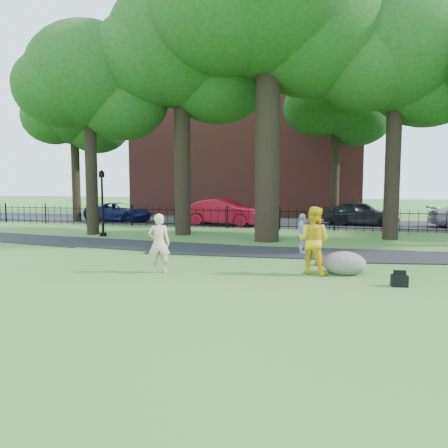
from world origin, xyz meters
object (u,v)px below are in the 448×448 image
(lamppost, at_px, (102,204))
(boulder, at_px, (344,262))
(woman, at_px, (159,243))
(red_sedan, at_px, (224,212))
(big_tree, at_px, (272,8))
(man, at_px, (313,240))

(lamppost, bearing_deg, boulder, -30.02)
(woman, bearing_deg, lamppost, -67.39)
(red_sedan, bearing_deg, woman, -165.49)
(big_tree, distance_m, red_sedan, 11.99)
(big_tree, height_order, woman, big_tree)
(man, bearing_deg, woman, 30.87)
(boulder, xyz_separation_m, red_sedan, (-6.79, 13.09, 0.45))
(boulder, bearing_deg, man, -165.94)
(big_tree, relative_size, boulder, 11.74)
(big_tree, bearing_deg, woman, -106.46)
(woman, distance_m, lamppost, 9.58)
(big_tree, xyz_separation_m, man, (2.17, -6.80, -9.16))
(woman, relative_size, man, 0.89)
(man, distance_m, lamppost, 12.34)
(man, distance_m, red_sedan, 14.56)
(man, height_order, red_sedan, man)
(lamppost, xyz_separation_m, red_sedan, (4.49, 6.70, -0.80))
(man, xyz_separation_m, lamppost, (-10.40, 6.61, 0.62))
(big_tree, xyz_separation_m, red_sedan, (-3.75, 6.51, -9.34))
(big_tree, xyz_separation_m, lamppost, (-8.24, -0.18, -8.54))
(man, distance_m, boulder, 1.10)
(woman, height_order, red_sedan, woman)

